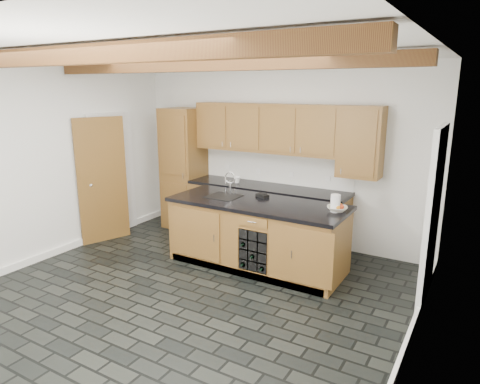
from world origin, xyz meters
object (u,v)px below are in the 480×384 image
object	(u,v)px
paper_towel	(335,203)
fruit_bowl	(337,209)
island	(257,234)
kitchen_scale	(262,195)

from	to	relation	value
paper_towel	fruit_bowl	bearing A→B (deg)	59.07
island	fruit_bowl	size ratio (longest dim) A/B	9.78
island	fruit_bowl	distance (m)	1.19
island	paper_towel	world-z (taller)	paper_towel
island	kitchen_scale	size ratio (longest dim) A/B	11.46
kitchen_scale	fruit_bowl	xyz separation A→B (m)	(1.14, -0.14, 0.00)
kitchen_scale	island	bearing A→B (deg)	-52.02
fruit_bowl	paper_towel	xyz separation A→B (m)	(-0.02, -0.03, 0.08)
island	fruit_bowl	world-z (taller)	fruit_bowl
island	kitchen_scale	world-z (taller)	kitchen_scale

